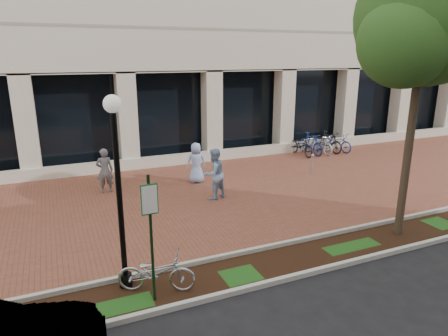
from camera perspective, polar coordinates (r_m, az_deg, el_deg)
name	(u,v)px	position (r m, az deg, el deg)	size (l,w,h in m)	color
ground	(212,195)	(14.54, -1.78, -3.86)	(120.00, 120.00, 0.00)	black
brick_plaza	(212,195)	(14.54, -1.78, -3.84)	(40.00, 9.00, 0.01)	brown
planting_strip	(291,260)	(10.27, 9.50, -12.88)	(40.00, 1.50, 0.01)	black
curb_plaza_side	(275,246)	(10.80, 7.32, -10.93)	(40.00, 0.12, 0.12)	#B7B6AD
curb_street_side	(309,273)	(9.71, 11.98, -14.46)	(40.00, 0.12, 0.12)	#B7B6AD
parking_sign	(151,224)	(8.01, -10.43, -7.93)	(0.34, 0.07, 2.73)	#133515
lamppost	(118,184)	(8.43, -14.85, -2.26)	(0.36, 0.36, 4.18)	black
street_tree	(425,26)	(11.63, 26.78, 17.66)	(4.11, 3.43, 7.53)	#4B392A
locked_bicycle	(156,272)	(8.91, -9.63, -14.48)	(0.58, 1.67, 0.88)	#B8B8BD
pedestrian_left	(105,171)	(15.20, -16.67, -0.36)	(0.61, 0.40, 1.66)	slate
pedestrian_mid	(214,174)	(13.90, -1.44, -0.85)	(0.88, 0.69, 1.82)	#93B5DC
pedestrian_right	(196,163)	(15.75, -3.99, 0.73)	(0.79, 0.51, 1.61)	#90A6D7
bollard	(312,164)	(17.38, 12.45, 0.60)	(0.12, 0.12, 0.87)	silver
bike_rack_cluster	(320,143)	(21.16, 13.49, 3.45)	(3.06, 1.99, 1.10)	black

